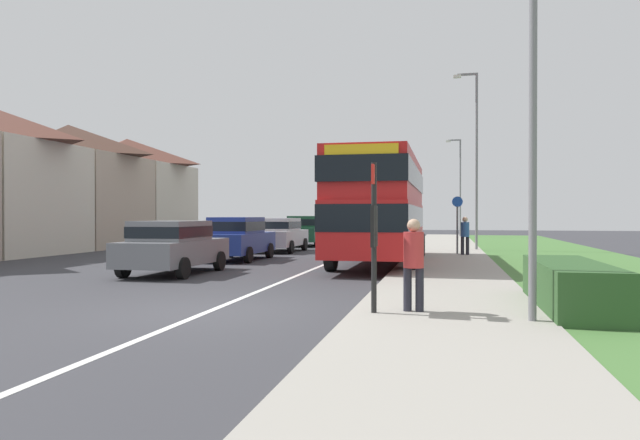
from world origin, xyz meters
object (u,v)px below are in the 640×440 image
Objects in this scene: parked_car_grey at (173,245)px; bus_stop_sign at (374,227)px; double_decker_bus at (381,204)px; parked_car_dark_green at (306,230)px; cycle_route_sign at (457,223)px; street_lamp_far at (459,181)px; pedestrian_at_stop at (414,260)px; pedestrian_walking_away at (465,234)px; street_lamp_mid at (475,151)px; parked_car_silver at (279,233)px; street_lamp_near at (526,55)px; parked_car_blue at (238,237)px.

bus_stop_sign is at bearing -42.69° from parked_car_grey.
double_decker_bus is at bearing 95.65° from bus_stop_sign.
double_decker_bus reaches higher than parked_car_dark_green.
double_decker_bus is 7.38m from parked_car_grey.
bus_stop_sign reaches higher than cycle_route_sign.
street_lamp_far reaches higher than cycle_route_sign.
pedestrian_at_stop is 14.61m from pedestrian_walking_away.
bus_stop_sign is (-1.92, -14.83, 0.56)m from pedestrian_walking_away.
double_decker_bus is at bearing -126.48° from pedestrian_walking_away.
pedestrian_walking_away is 5.54m from street_lamp_mid.
street_lamp_mid is (9.04, 2.00, 3.91)m from parked_car_silver.
cycle_route_sign is at bearing 83.96° from bus_stop_sign.
double_decker_bus is 1.37× the size of street_lamp_near.
double_decker_bus is 5.16m from pedestrian_walking_away.
double_decker_bus reaches higher than pedestrian_walking_away.
double_decker_bus is at bearing -120.21° from cycle_route_sign.
parked_car_dark_green is at bearing 111.67° from street_lamp_near.
street_lamp_far is at bearing 65.84° from parked_car_silver.
parked_car_silver is at bearing -167.50° from street_lamp_mid.
cycle_route_sign is at bearing 25.13° from parked_car_blue.
double_decker_bus is 5.77m from parked_car_blue.
bus_stop_sign reaches higher than pedestrian_walking_away.
pedestrian_walking_away is at bearing 45.27° from parked_car_grey.
parked_car_blue is 10.57m from parked_car_dark_green.
double_decker_bus is at bearing -97.18° from street_lamp_far.
parked_car_blue reaches higher than parked_car_grey.
street_lamp_near is (8.86, -22.31, 3.26)m from parked_car_dark_green.
double_decker_bus reaches higher than cycle_route_sign.
double_decker_bus is 11.69m from street_lamp_near.
pedestrian_at_stop is (7.19, -16.53, 0.09)m from parked_car_silver.
pedestrian_walking_away is 0.22× the size of street_lamp_far.
street_lamp_far is at bearing 89.45° from pedestrian_walking_away.
street_lamp_far reaches higher than pedestrian_walking_away.
parked_car_dark_green is at bearing 106.43° from bus_stop_sign.
parked_car_blue is at bearing -154.87° from cycle_route_sign.
parked_car_grey is (-5.60, -4.63, -1.27)m from double_decker_bus.
street_lamp_mid reaches higher than street_lamp_near.
street_lamp_far reaches higher than street_lamp_near.
pedestrian_at_stop is at bearing -92.39° from street_lamp_far.
bus_stop_sign reaches higher than parked_car_silver.
parked_car_grey is at bearing -131.87° from cycle_route_sign.
double_decker_bus is at bearing -7.61° from parked_car_blue.
pedestrian_at_stop is at bearing 164.09° from street_lamp_near.
parked_car_silver is at bearing 111.32° from bus_stop_sign.
cycle_route_sign is 4.85m from street_lamp_mid.
parked_car_silver is 1.06× the size of parked_car_dark_green.
street_lamp_near reaches higher than parked_car_dark_green.
cycle_route_sign is (8.19, -1.39, 0.55)m from parked_car_silver.
parked_car_blue is at bearing 122.92° from pedestrian_at_stop.
parked_car_dark_green is 0.47× the size of street_lamp_mid.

